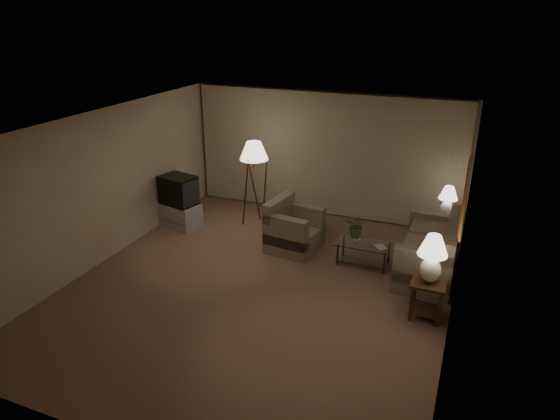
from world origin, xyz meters
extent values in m
plane|color=#8D644D|center=(0.00, 0.00, 0.00)|extent=(7.00, 7.00, 0.00)
cube|color=beige|center=(0.00, 3.50, 1.35)|extent=(6.00, 0.04, 2.70)
cube|color=beige|center=(-3.00, 0.00, 1.35)|extent=(0.04, 7.00, 2.70)
cube|color=beige|center=(3.00, 0.00, 1.35)|extent=(0.04, 7.00, 2.70)
cube|color=white|center=(0.00, 0.00, 2.70)|extent=(6.00, 7.00, 0.04)
cube|color=beige|center=(0.00, 3.42, 1.35)|extent=(5.85, 0.12, 2.65)
cube|color=#BD9042|center=(2.98, 0.80, 1.75)|extent=(0.03, 0.90, 1.10)
cube|color=#A9241F|center=(2.95, 0.80, 1.75)|extent=(0.02, 0.80, 1.00)
cube|color=gray|center=(2.50, 1.49, 0.21)|extent=(1.81, 0.92, 0.42)
cube|color=gray|center=(0.05, 1.49, 0.20)|extent=(1.15, 1.11, 0.41)
cube|color=#391B0F|center=(2.65, 0.14, 0.58)|extent=(0.49, 0.49, 0.04)
cube|color=#391B0F|center=(2.65, 0.14, 0.12)|extent=(0.42, 0.42, 0.02)
cylinder|color=#391B0F|center=(2.45, -0.06, 0.28)|extent=(0.05, 0.05, 0.56)
cylinder|color=#391B0F|center=(2.45, 0.33, 0.28)|extent=(0.05, 0.05, 0.56)
cylinder|color=#391B0F|center=(2.85, -0.06, 0.28)|extent=(0.05, 0.05, 0.56)
cylinder|color=#391B0F|center=(2.85, 0.33, 0.28)|extent=(0.05, 0.05, 0.56)
cube|color=#391B0F|center=(2.65, 2.74, 0.58)|extent=(0.54, 0.45, 0.04)
cube|color=#391B0F|center=(2.65, 2.74, 0.12)|extent=(0.46, 0.38, 0.02)
cylinder|color=#391B0F|center=(2.43, 2.56, 0.28)|extent=(0.05, 0.05, 0.56)
cylinder|color=#391B0F|center=(2.43, 2.91, 0.28)|extent=(0.05, 0.05, 0.56)
cylinder|color=#391B0F|center=(2.87, 2.56, 0.28)|extent=(0.05, 0.05, 0.56)
cylinder|color=#391B0F|center=(2.87, 2.91, 0.28)|extent=(0.05, 0.05, 0.56)
ellipsoid|color=white|center=(2.65, 0.14, 0.79)|extent=(0.30, 0.30, 0.37)
cylinder|color=white|center=(2.65, 0.14, 1.02)|extent=(0.03, 0.03, 0.09)
cone|color=white|center=(2.65, 0.14, 1.19)|extent=(0.43, 0.43, 0.30)
ellipsoid|color=white|center=(2.65, 2.74, 0.75)|extent=(0.25, 0.25, 0.31)
cylinder|color=white|center=(2.65, 2.74, 0.94)|extent=(0.03, 0.03, 0.07)
cone|color=white|center=(2.65, 2.74, 1.09)|extent=(0.35, 0.35, 0.25)
cube|color=silver|center=(1.41, 1.39, 0.41)|extent=(0.98, 0.53, 0.02)
cube|color=silver|center=(1.41, 1.39, 0.10)|extent=(0.91, 0.46, 0.01)
cylinder|color=#3E2818|center=(0.99, 1.19, 0.20)|extent=(0.04, 0.04, 0.40)
cylinder|color=#3E2818|center=(0.99, 1.58, 0.20)|extent=(0.04, 0.04, 0.40)
cylinder|color=#3E2818|center=(1.82, 1.19, 0.20)|extent=(0.04, 0.04, 0.40)
cylinder|color=#3E2818|center=(1.82, 1.58, 0.20)|extent=(0.04, 0.04, 0.40)
cube|color=#AFAFB2|center=(-2.55, 1.60, 0.25)|extent=(1.05, 0.88, 0.50)
cube|color=black|center=(-2.55, 1.60, 0.80)|extent=(0.93, 0.81, 0.60)
cylinder|color=#391B0F|center=(-1.15, 2.29, 1.40)|extent=(0.04, 0.04, 0.26)
cone|color=white|center=(-1.15, 2.29, 1.61)|extent=(0.58, 0.58, 0.36)
cylinder|color=#A34D37|center=(-0.04, 2.38, 0.22)|extent=(0.69, 0.69, 0.43)
imported|color=white|center=(1.26, 1.39, 0.50)|extent=(0.20, 0.20, 0.17)
imported|color=#3B6E31|center=(1.26, 1.39, 0.80)|extent=(0.41, 0.36, 0.43)
imported|color=olive|center=(1.66, 1.29, 0.42)|extent=(0.25, 0.26, 0.02)
camera|label=1|loc=(3.03, -6.53, 4.31)|focal=32.00mm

